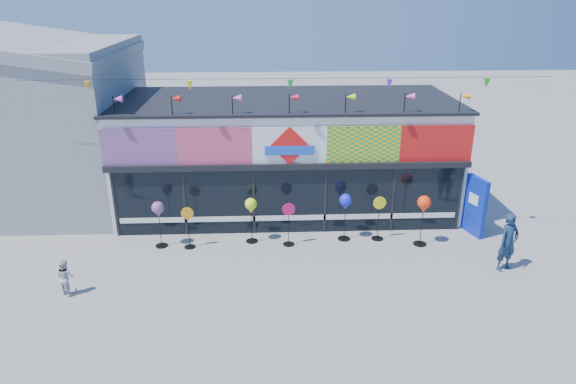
{
  "coord_description": "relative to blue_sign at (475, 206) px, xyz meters",
  "views": [
    {
      "loc": [
        -0.73,
        -12.47,
        7.8
      ],
      "look_at": [
        -0.11,
        2.0,
        2.04
      ],
      "focal_mm": 32.0,
      "sensor_mm": 36.0,
      "label": 1
    }
  ],
  "objects": [
    {
      "name": "spinner_5",
      "position": [
        -3.31,
        -0.29,
        -0.21
      ],
      "size": [
        0.43,
        0.39,
        1.52
      ],
      "color": "black",
      "rests_on": "ground"
    },
    {
      "name": "neighbour_building",
      "position": [
        -16.23,
        3.95,
        2.19
      ],
      "size": [
        8.18,
        7.2,
        6.87
      ],
      "color": "gray",
      "rests_on": "ground"
    },
    {
      "name": "spinner_6",
      "position": [
        -2.0,
        -0.74,
        0.36
      ],
      "size": [
        0.43,
        0.43,
        1.71
      ],
      "color": "black",
      "rests_on": "ground"
    },
    {
      "name": "blue_sign",
      "position": [
        0.0,
        0.0,
        0.0
      ],
      "size": [
        0.42,
        1.01,
        2.02
      ],
      "rotation": [
        0.0,
        0.0,
        0.27
      ],
      "color": "#0B24AD",
      "rests_on": "ground"
    },
    {
      "name": "kite_shop",
      "position": [
        -6.22,
        2.89,
        1.03
      ],
      "size": [
        16.0,
        5.7,
        5.31
      ],
      "color": "white",
      "rests_on": "ground"
    },
    {
      "name": "spinner_3",
      "position": [
        -6.29,
        -0.57,
        -0.24
      ],
      "size": [
        0.41,
        0.37,
        1.47
      ],
      "color": "black",
      "rests_on": "ground"
    },
    {
      "name": "adult_man",
      "position": [
        0.06,
        -2.42,
        -0.12
      ],
      "size": [
        0.77,
        0.64,
        1.79
      ],
      "primitive_type": "imported",
      "rotation": [
        0.0,
        0.0,
        0.38
      ],
      "color": "#162B46",
      "rests_on": "ground"
    },
    {
      "name": "child",
      "position": [
        -12.48,
        -3.2,
        -0.5
      ],
      "size": [
        0.58,
        0.52,
        1.04
      ],
      "primitive_type": "imported",
      "rotation": [
        0.0,
        0.0,
        2.57
      ],
      "color": "silver",
      "rests_on": "ground"
    },
    {
      "name": "spinner_1",
      "position": [
        -9.5,
        -0.62,
        -0.27
      ],
      "size": [
        0.39,
        0.36,
        1.4
      ],
      "color": "black",
      "rests_on": "ground"
    },
    {
      "name": "spinner_2",
      "position": [
        -7.5,
        -0.29,
        0.22
      ],
      "size": [
        0.39,
        0.39,
        1.54
      ],
      "color": "black",
      "rests_on": "ground"
    },
    {
      "name": "spinner_0",
      "position": [
        -10.43,
        -0.5,
        0.24
      ],
      "size": [
        0.4,
        0.4,
        1.57
      ],
      "color": "black",
      "rests_on": "ground"
    },
    {
      "name": "ground",
      "position": [
        -6.23,
        -3.05,
        -1.01
      ],
      "size": [
        80.0,
        80.0,
        0.0
      ],
      "primitive_type": "plane",
      "color": "gray",
      "rests_on": "ground"
    },
    {
      "name": "spinner_4",
      "position": [
        -4.43,
        -0.25,
        0.28
      ],
      "size": [
        0.41,
        0.41,
        1.62
      ],
      "color": "black",
      "rests_on": "ground"
    }
  ]
}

